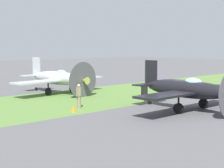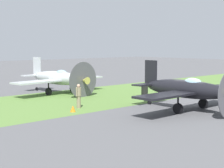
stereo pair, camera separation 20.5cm
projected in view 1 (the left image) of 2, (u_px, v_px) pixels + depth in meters
ground_plane at (194, 108)px, 26.20m from camera, size 160.00×160.00×0.00m
grass_verge at (108, 95)px, 32.80m from camera, size 120.00×11.00×0.01m
airplane_lead at (188, 89)px, 25.07m from camera, size 9.79×7.80×3.52m
airplane_wingman at (58, 78)px, 33.64m from camera, size 9.73×7.71×3.46m
ground_crew_chief at (79, 95)px, 25.95m from camera, size 0.59×0.38×1.73m
fuel_drum at (144, 90)px, 32.55m from camera, size 0.60×0.60×0.90m
runway_marker_cone at (73, 109)px, 24.53m from camera, size 0.36×0.36×0.44m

